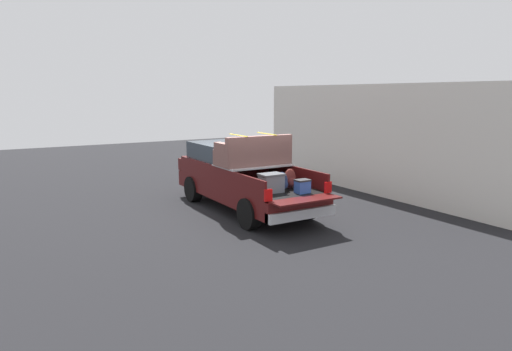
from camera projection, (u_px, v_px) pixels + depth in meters
The scene contains 3 objects.
ground_plane at pixel (245, 210), 13.39m from camera, with size 40.00×40.00×0.00m, color black.
pickup_truck at pixel (239, 175), 13.51m from camera, with size 6.05×2.06×2.23m.
building_facade at pixel (367, 139), 15.60m from camera, with size 11.03×0.36×3.64m, color silver.
Camera 1 is at (-11.32, 6.40, 3.33)m, focal length 32.29 mm.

